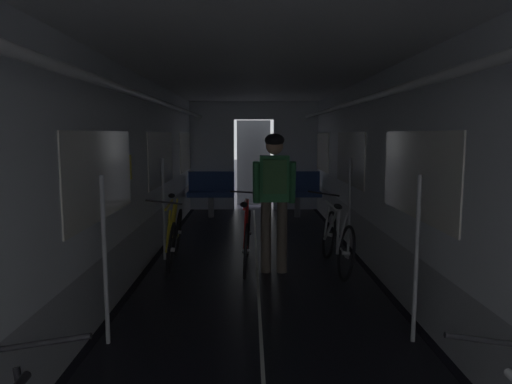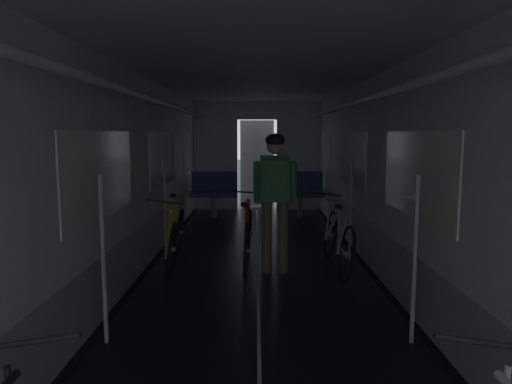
{
  "view_description": "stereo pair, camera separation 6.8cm",
  "coord_description": "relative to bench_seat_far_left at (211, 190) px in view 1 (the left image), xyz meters",
  "views": [
    {
      "loc": [
        -0.09,
        -1.6,
        1.72
      ],
      "look_at": [
        0.0,
        5.35,
        0.86
      ],
      "focal_mm": 32.75,
      "sensor_mm": 36.0,
      "label": 1
    },
    {
      "loc": [
        -0.02,
        -1.6,
        1.72
      ],
      "look_at": [
        0.0,
        5.35,
        0.86
      ],
      "focal_mm": 32.75,
      "sensor_mm": 36.0,
      "label": 2
    }
  ],
  "objects": [
    {
      "name": "train_car_shell",
      "position": [
        0.9,
        -4.47,
        1.13
      ],
      "size": [
        3.14,
        12.34,
        2.57
      ],
      "color": "black",
      "rests_on": "ground"
    },
    {
      "name": "person_cyclist_aisle",
      "position": [
        1.11,
        -4.0,
        0.5
      ],
      "size": [
        0.53,
        0.4,
        1.73
      ],
      "color": "brown",
      "rests_on": "ground"
    },
    {
      "name": "bicycle_red_in_aisle",
      "position": [
        0.77,
        -3.74,
        -0.18
      ],
      "size": [
        0.44,
        1.69,
        0.94
      ],
      "color": "black",
      "rests_on": "ground"
    },
    {
      "name": "bench_seat_far_left",
      "position": [
        0.0,
        0.0,
        0.0
      ],
      "size": [
        0.98,
        0.51,
        0.95
      ],
      "color": "gray",
      "rests_on": "ground"
    },
    {
      "name": "bicycle_yellow",
      "position": [
        -0.19,
        -3.62,
        -0.19
      ],
      "size": [
        0.44,
        1.69,
        0.95
      ],
      "color": "black",
      "rests_on": "ground"
    },
    {
      "name": "bench_seat_far_right",
      "position": [
        1.8,
        0.0,
        0.0
      ],
      "size": [
        0.98,
        0.51,
        0.95
      ],
      "color": "gray",
      "rests_on": "ground"
    },
    {
      "name": "bicycle_silver",
      "position": [
        1.92,
        -3.84,
        -0.19
      ],
      "size": [
        0.44,
        1.69,
        0.96
      ],
      "color": "black",
      "rests_on": "ground"
    }
  ]
}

